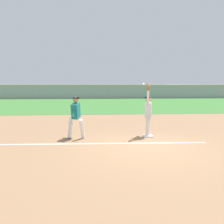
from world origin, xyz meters
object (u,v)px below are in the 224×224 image
at_px(runner, 76,115).
at_px(parked_car_green, 137,93).
at_px(fielder, 148,111).
at_px(baseball, 144,84).
at_px(parked_car_blue, 113,94).
at_px(first_base, 148,136).
at_px(parked_car_black, 81,93).

bearing_deg(runner, parked_car_green, 88.16).
bearing_deg(fielder, baseball, 59.41).
bearing_deg(baseball, runner, 176.27).
bearing_deg(parked_car_blue, baseball, -92.27).
height_order(baseball, parked_car_green, baseball).
xyz_separation_m(first_base, parked_car_green, (4.74, 29.18, 0.63)).
distance_m(baseball, parked_car_blue, 29.37).
xyz_separation_m(fielder, baseball, (-0.26, -0.24, 1.13)).
height_order(fielder, runner, fielder).
xyz_separation_m(parked_car_black, parked_car_blue, (5.53, -0.57, 0.00)).
relative_size(fielder, parked_car_green, 0.51).
height_order(fielder, parked_car_blue, fielder).
relative_size(fielder, parked_car_black, 0.51).
relative_size(first_base, parked_car_green, 0.09).
bearing_deg(first_base, runner, -179.03).
height_order(first_base, parked_car_black, parked_car_black).
xyz_separation_m(fielder, parked_car_black, (-4.86, 29.64, -0.45)).
relative_size(parked_car_black, parked_car_green, 0.99).
bearing_deg(parked_car_black, fielder, -81.54).
distance_m(first_base, runner, 3.17).
height_order(parked_car_black, parked_car_green, same).
bearing_deg(baseball, parked_car_green, 80.32).
xyz_separation_m(runner, parked_car_blue, (3.68, 29.13, -0.32)).
bearing_deg(baseball, parked_car_black, 98.75).
bearing_deg(baseball, fielder, 42.03).
relative_size(fielder, baseball, 30.81).
xyz_separation_m(first_base, runner, (-3.03, -0.05, 0.96)).
bearing_deg(parked_car_black, parked_car_green, -3.61).
xyz_separation_m(first_base, parked_car_black, (-4.88, 29.65, 0.63)).
relative_size(first_base, runner, 0.22).
bearing_deg(runner, parked_car_black, 106.60).
height_order(parked_car_black, parked_car_blue, same).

